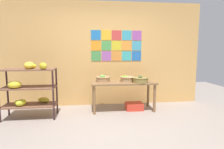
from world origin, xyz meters
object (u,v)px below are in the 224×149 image
object	(u,v)px
fruit_basket_back_left	(103,78)
banana_shelf_unit	(28,86)
display_table	(123,86)
fruit_basket_centre	(127,79)
fruit_basket_left	(140,79)
produce_crate_under_table	(134,106)

from	to	relation	value
fruit_basket_back_left	banana_shelf_unit	bearing A→B (deg)	-166.00
display_table	fruit_basket_centre	distance (m)	0.19
banana_shelf_unit	fruit_basket_back_left	distance (m)	1.63
fruit_basket_centre	fruit_basket_left	world-z (taller)	fruit_basket_left
display_table	produce_crate_under_table	world-z (taller)	display_table
fruit_basket_centre	banana_shelf_unit	bearing A→B (deg)	-171.14
banana_shelf_unit	fruit_basket_back_left	size ratio (longest dim) A/B	3.44
banana_shelf_unit	produce_crate_under_table	distance (m)	2.41
produce_crate_under_table	display_table	bearing A→B (deg)	178.06
produce_crate_under_table	fruit_basket_centre	bearing A→B (deg)	163.02
fruit_basket_left	display_table	bearing A→B (deg)	160.28
fruit_basket_left	produce_crate_under_table	distance (m)	0.69
fruit_basket_centre	fruit_basket_left	xyz separation A→B (m)	(0.28, -0.18, 0.00)
fruit_basket_centre	produce_crate_under_table	world-z (taller)	fruit_basket_centre
fruit_basket_centre	fruit_basket_left	bearing A→B (deg)	-32.76
banana_shelf_unit	produce_crate_under_table	bearing A→B (deg)	6.97
fruit_basket_centre	produce_crate_under_table	xyz separation A→B (m)	(0.17, -0.05, -0.67)
display_table	fruit_basket_back_left	distance (m)	0.50
display_table	fruit_basket_back_left	world-z (taller)	fruit_basket_back_left
display_table	fruit_basket_left	world-z (taller)	fruit_basket_left
banana_shelf_unit	fruit_basket_centre	world-z (taller)	banana_shelf_unit
banana_shelf_unit	fruit_basket_centre	size ratio (longest dim) A/B	3.43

